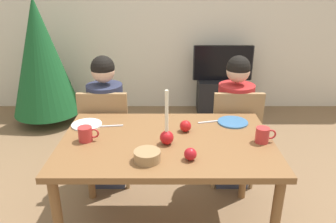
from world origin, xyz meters
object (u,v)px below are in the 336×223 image
at_px(christmas_tree, 42,57).
at_px(apple_near_candle, 187,126).
at_px(chair_left, 108,132).
at_px(bowl_walnuts, 148,156).
at_px(dining_table, 168,151).
at_px(plate_left, 88,124).
at_px(tv, 224,63).
at_px(plate_right, 234,122).
at_px(person_right_child, 235,125).
at_px(mug_left, 87,134).
at_px(apple_by_left_plate, 191,154).
at_px(person_left_child, 108,124).
at_px(tv_stand, 222,97).
at_px(candle_centerpiece, 167,134).
at_px(mug_right, 264,135).
at_px(chair_right, 235,132).

distance_m(christmas_tree, apple_near_candle, 2.51).
xyz_separation_m(chair_left, bowl_walnuts, (0.41, -0.88, 0.27)).
xyz_separation_m(dining_table, plate_left, (-0.58, 0.23, 0.09)).
xyz_separation_m(tv, plate_right, (-0.25, -2.03, 0.05)).
bearing_deg(chair_left, person_right_child, 1.69).
height_order(mug_left, apple_by_left_plate, mug_left).
bearing_deg(apple_by_left_plate, tv, 76.82).
distance_m(person_left_child, apple_near_candle, 0.86).
xyz_separation_m(tv_stand, plate_right, (-0.25, -2.03, 0.52)).
relative_size(person_right_child, christmas_tree, 0.71).
height_order(candle_centerpiece, plate_right, candle_centerpiece).
xyz_separation_m(christmas_tree, mug_right, (2.17, -2.03, -0.06)).
distance_m(tv_stand, apple_by_left_plate, 2.68).
height_order(plate_right, mug_left, mug_left).
bearing_deg(dining_table, mug_left, -178.39).
height_order(chair_left, plate_right, chair_left).
xyz_separation_m(mug_right, apple_by_left_plate, (-0.48, -0.22, -0.01)).
height_order(person_left_child, mug_right, person_left_child).
bearing_deg(bowl_walnuts, plate_left, 133.46).
bearing_deg(apple_by_left_plate, apple_near_candle, 91.37).
relative_size(person_left_child, plate_right, 5.29).
relative_size(chair_left, tv, 1.14).
xyz_separation_m(person_right_child, tv_stand, (0.16, 1.66, -0.33)).
height_order(plate_left, apple_by_left_plate, apple_by_left_plate).
height_order(chair_left, plate_left, chair_left).
bearing_deg(mug_left, tv, 61.33).
distance_m(mug_left, apple_by_left_plate, 0.71).
distance_m(plate_right, mug_right, 0.34).
bearing_deg(chair_right, plate_right, -105.08).
bearing_deg(dining_table, tv_stand, 72.21).
distance_m(mug_left, mug_right, 1.15).
height_order(tv, apple_near_candle, tv).
bearing_deg(apple_by_left_plate, dining_table, 118.34).
height_order(tv, mug_right, tv).
height_order(candle_centerpiece, plate_left, candle_centerpiece).
xyz_separation_m(chair_left, plate_right, (1.01, -0.34, 0.24)).
relative_size(plate_left, bowl_walnuts, 1.38).
height_order(chair_left, tv_stand, chair_left).
xyz_separation_m(person_left_child, person_right_child, (1.10, 0.00, 0.00)).
relative_size(tv_stand, plate_left, 2.94).
bearing_deg(apple_by_left_plate, mug_left, 160.02).
distance_m(person_left_child, bowl_walnuts, 1.02).
height_order(person_left_child, tv, person_left_child).
xyz_separation_m(tv_stand, mug_right, (-0.12, -2.33, 0.56)).
bearing_deg(apple_near_candle, dining_table, -135.17).
xyz_separation_m(chair_right, apple_by_left_plate, (-0.44, -0.87, 0.28)).
bearing_deg(tv, mug_right, -92.84).
distance_m(tv_stand, christmas_tree, 2.39).
xyz_separation_m(dining_table, christmas_tree, (-1.55, 2.00, 0.19)).
height_order(dining_table, apple_near_candle, apple_near_candle).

